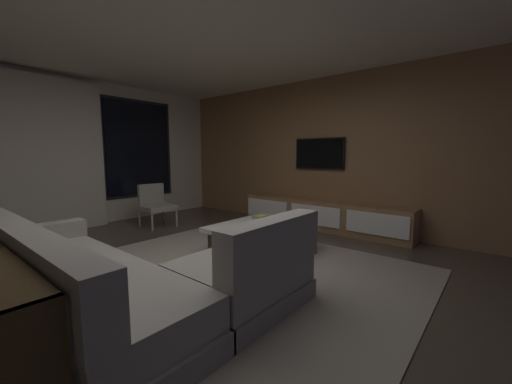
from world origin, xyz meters
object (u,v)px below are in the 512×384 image
Objects in this scene: coffee_table at (260,239)px; book_stack_on_coffee_table at (262,219)px; media_console at (323,216)px; mounted_tv at (319,154)px; accent_chair_near_window at (155,203)px; sectional_couch at (127,283)px.

book_stack_on_coffee_table reaches higher than coffee_table.
coffee_table is 1.70m from media_console.
mounted_tv is (1.87, 0.13, 1.16)m from coffee_table.
coffee_table is 1.21× the size of mounted_tv.
mounted_tv reaches higher than media_console.
accent_chair_near_window is at bearing 129.09° from mounted_tv.
mounted_tv is (1.71, 0.03, 0.93)m from book_stack_on_coffee_table.
accent_chair_near_window is (1.94, 2.69, 0.14)m from sectional_couch.
sectional_couch reaches higher than accent_chair_near_window.
mounted_tv is at bearing 47.54° from media_console.
coffee_table is at bearing 6.00° from sectional_couch.
sectional_couch is at bearing -175.04° from mounted_tv.
mounted_tv reaches higher than accent_chair_near_window.
mounted_tv reaches higher than book_stack_on_coffee_table.
sectional_couch is 0.81× the size of media_console.
coffee_table is (1.98, 0.21, -0.10)m from sectional_couch.
mounted_tv is (0.18, 0.20, 1.10)m from media_console.
accent_chair_near_window is (-0.21, 2.39, 0.02)m from book_stack_on_coffee_table.
coffee_table is at bearing -89.04° from accent_chair_near_window.
book_stack_on_coffee_table is at bearing 8.10° from sectional_couch.
media_console is (1.73, -2.56, -0.18)m from accent_chair_near_window.
mounted_tv is at bearing 3.87° from coffee_table.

